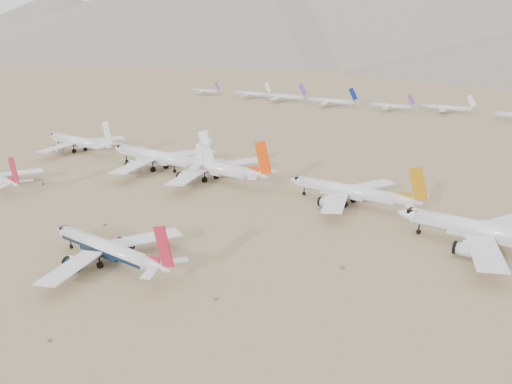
% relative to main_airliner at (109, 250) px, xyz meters
% --- Properties ---
extents(ground, '(7000.00, 7000.00, 0.00)m').
position_rel_main_airliner_xyz_m(ground, '(6.86, 1.27, -3.99)').
color(ground, '#987D58').
rests_on(ground, ground).
extents(main_airliner, '(41.13, 40.17, 14.51)m').
position_rel_main_airliner_xyz_m(main_airliner, '(0.00, 0.00, 0.00)').
color(main_airliner, white).
rests_on(main_airliner, ground).
extents(row2_navy_widebody, '(49.59, 48.50, 17.64)m').
position_rel_main_airliner_xyz_m(row2_navy_widebody, '(70.95, 64.44, 0.94)').
color(row2_navy_widebody, white).
rests_on(row2_navy_widebody, ground).
extents(row2_gold_tail, '(45.68, 44.67, 16.26)m').
position_rel_main_airliner_xyz_m(row2_gold_tail, '(24.66, 76.11, 0.56)').
color(row2_gold_tail, white).
rests_on(row2_gold_tail, ground).
extents(row2_orange_tail, '(52.05, 50.92, 18.57)m').
position_rel_main_airliner_xyz_m(row2_orange_tail, '(-31.50, 70.58, 1.22)').
color(row2_orange_tail, white).
rests_on(row2_orange_tail, ground).
extents(row2_white_trijet, '(55.75, 54.48, 19.76)m').
position_rel_main_airliner_xyz_m(row2_white_trijet, '(-58.41, 69.64, 1.73)').
color(row2_white_trijet, white).
rests_on(row2_white_trijet, ground).
extents(row2_white_twin, '(48.17, 47.14, 17.21)m').
position_rel_main_airliner_xyz_m(row2_white_twin, '(-117.14, 70.64, 0.86)').
color(row2_white_twin, white).
rests_on(row2_white_twin, ground).
extents(distant_storage_row, '(521.68, 55.38, 14.99)m').
position_rel_main_airliner_xyz_m(distant_storage_row, '(-14.92, 301.53, 0.43)').
color(distant_storage_row, silver).
rests_on(distant_storage_row, ground).
extents(desert_scrub, '(261.14, 121.67, 0.68)m').
position_rel_main_airliner_xyz_m(desert_scrub, '(18.14, -28.07, -3.70)').
color(desert_scrub, brown).
rests_on(desert_scrub, ground).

